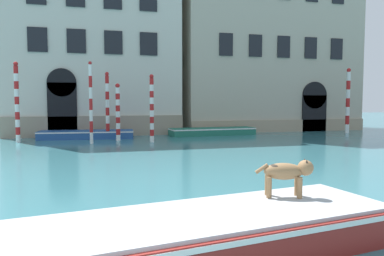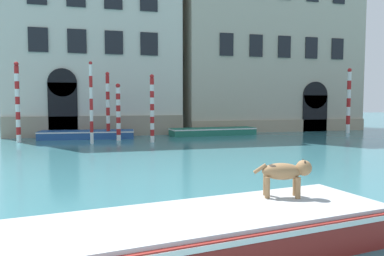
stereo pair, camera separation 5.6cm
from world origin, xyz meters
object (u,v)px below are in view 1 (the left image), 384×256
Objects in this scene: mooring_pole_1 at (107,105)px; boat_moored_far at (212,131)px; boat_moored_near_palazzo at (87,134)px; mooring_pole_2 at (152,108)px; mooring_pole_0 at (17,102)px; mooring_pole_3 at (348,100)px; mooring_pole_4 at (118,112)px; boat_foreground at (210,231)px; mooring_pole_5 at (91,102)px; dog_on_deck at (288,172)px.

boat_moored_far is at bearing 7.28° from mooring_pole_1.
mooring_pole_2 reaches higher than boat_moored_near_palazzo.
mooring_pole_0 is 0.97× the size of mooring_pole_3.
mooring_pole_0 is 1.35× the size of mooring_pole_4.
boat_foreground is 24.41m from mooring_pole_3.
boat_moored_far is at bearing 6.05° from mooring_pole_0.
mooring_pole_1 is at bearing 4.30° from mooring_pole_0.
mooring_pole_3 reaches higher than mooring_pole_0.
boat_moored_near_palazzo is at bearing 134.97° from mooring_pole_4.
mooring_pole_3 is 1.04× the size of mooring_pole_5.
boat_moored_near_palazzo is 1.31× the size of mooring_pole_5.
mooring_pole_3 is at bearing 3.42° from mooring_pole_4.
boat_moored_near_palazzo is 1.75× the size of mooring_pole_4.
mooring_pole_3 reaches higher than boat_foreground.
mooring_pole_3 reaches higher than boat_moored_far.
boat_foreground is 1.42× the size of mooring_pole_0.
boat_moored_near_palazzo is at bearing 139.06° from mooring_pole_2.
dog_on_deck is at bearing -89.60° from mooring_pole_2.
mooring_pole_1 reaches higher than boat_moored_near_palazzo.
boat_foreground is 1.38× the size of mooring_pole_3.
mooring_pole_2 is at bearing -44.35° from mooring_pole_1.
boat_moored_far is 1.33× the size of mooring_pole_5.
boat_moored_far is at bearing 5.63° from boat_moored_near_palazzo.
mooring_pole_5 is at bearing -79.18° from boat_moored_near_palazzo.
dog_on_deck is (1.66, 0.57, 0.75)m from boat_foreground.
mooring_pole_1 is at bearing -28.27° from boat_moored_near_palazzo.
mooring_pole_3 is at bearing 67.93° from dog_on_deck.
mooring_pole_5 is at bearing 120.76° from dog_on_deck.
mooring_pole_1 is at bearing -179.99° from mooring_pole_3.
mooring_pole_4 reaches higher than boat_moored_near_palazzo.
boat_foreground is 1.92× the size of mooring_pole_4.
boat_foreground is at bearing -87.43° from mooring_pole_1.
mooring_pole_5 is (-3.34, 0.18, 0.32)m from mooring_pole_2.
mooring_pole_2 is 14.99m from mooring_pole_3.
mooring_pole_4 is 0.75× the size of mooring_pole_5.
mooring_pole_2 reaches higher than boat_moored_far.
mooring_pole_4 is at bearing 143.79° from mooring_pole_2.
dog_on_deck is at bearing -83.36° from mooring_pole_4.
mooring_pole_1 reaches higher than boat_moored_far.
mooring_pole_5 is at bearing -143.39° from mooring_pole_4.
boat_moored_far is (8.33, 0.06, 0.00)m from boat_moored_near_palazzo.
dog_on_deck is 22.84m from mooring_pole_3.
mooring_pole_1 is at bearing 119.43° from mooring_pole_4.
dog_on_deck is 0.25× the size of mooring_pole_1.
mooring_pole_0 reaches higher than mooring_pole_1.
boat_moored_near_palazzo is 18.57m from mooring_pole_3.
mooring_pole_2 is at bearing 108.45° from dog_on_deck.
mooring_pole_3 is (16.36, 18.01, 2.05)m from boat_foreground.
mooring_pole_1 is (1.27, -0.84, 1.81)m from boat_moored_near_palazzo.
mooring_pole_1 reaches higher than mooring_pole_4.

